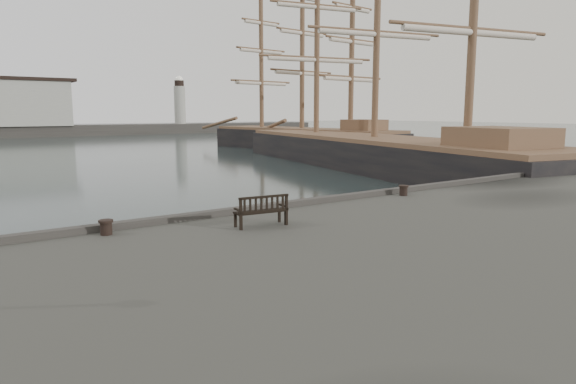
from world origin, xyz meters
The scene contains 6 objects.
ground centered at (0.00, 0.00, 0.00)m, with size 400.00×400.00×0.00m, color black.
bench centered at (-0.82, -2.00, 1.82)m, with size 1.45×0.66×0.80m.
bollard_left centered at (-4.41, -0.62, 1.74)m, with size 0.35×0.35×0.37m, color black.
bollard_right centered at (6.00, -0.73, 1.74)m, with size 0.35×0.35×0.37m, color black.
tall_ship_main centered at (22.00, 16.90, 0.72)m, with size 15.04×38.23×28.12m.
tall_ship_far centered at (28.68, 35.59, 0.78)m, with size 8.51×27.80×23.45m.
Camera 1 is at (-7.83, -13.10, 4.51)m, focal length 32.00 mm.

